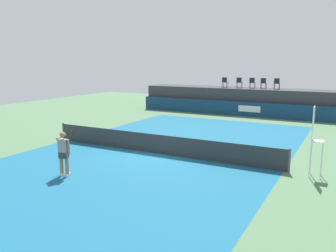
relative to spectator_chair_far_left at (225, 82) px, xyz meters
The scene contains 15 objects.
ground_plane 12.54m from the spectator_chair_far_left, 81.53° to the right, with size 48.00×48.00×0.00m, color #4C704C.
court_inner 15.45m from the spectator_chair_far_left, 83.19° to the right, with size 12.00×22.00×0.00m, color #16597A.
sponsor_wall 3.20m from the spectator_chair_far_left, 41.71° to the right, with size 18.00×0.22×1.20m.
spectator_platform 2.41m from the spectator_chair_far_left, ahead, with size 18.00×2.80×2.20m, color #38383D.
spectator_chair_far_left is the anchor object (origin of this frame).
spectator_chair_left 1.26m from the spectator_chair_far_left, 11.27° to the left, with size 0.46×0.46×0.89m.
spectator_chair_center 2.36m from the spectator_chair_far_left, ahead, with size 0.47×0.47×0.89m.
spectator_chair_right 3.33m from the spectator_chair_far_left, ahead, with size 0.48×0.48×0.89m.
spectator_chair_far_right 4.42m from the spectator_chair_far_left, ahead, with size 0.47×0.47×0.89m.
umpire_chair 17.56m from the spectator_chair_far_left, 59.55° to the right, with size 0.44×0.44×2.76m.
tennis_net 15.38m from the spectator_chair_far_left, 83.19° to the right, with size 12.40×0.02×0.95m, color #2D2D2D.
net_post_near 15.89m from the spectator_chair_far_left, 106.22° to the right, with size 0.10×0.10×1.00m, color #4C4C51.
net_post_far 17.24m from the spectator_chair_far_left, 62.09° to the right, with size 0.10×0.10×1.00m, color #4C4C51.
tennis_player 19.79m from the spectator_chair_far_left, 89.27° to the right, with size 0.88×1.12×1.77m.
tennis_ball 11.30m from the spectator_chair_far_left, 86.44° to the right, with size 0.07×0.07×0.07m, color #D8EA33.
Camera 1 is at (8.21, -14.11, 4.43)m, focal length 36.68 mm.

